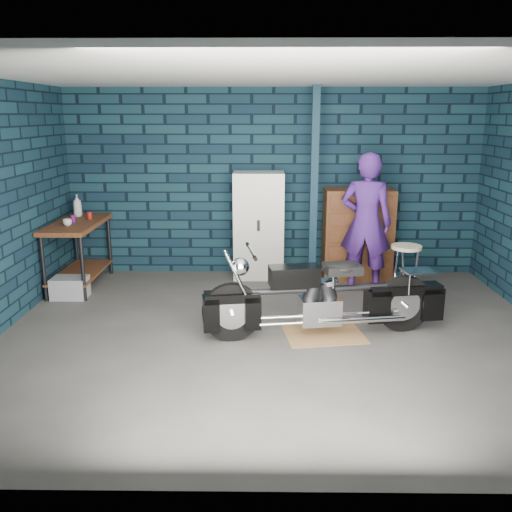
{
  "coord_description": "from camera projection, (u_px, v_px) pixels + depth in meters",
  "views": [
    {
      "loc": [
        -0.15,
        -5.45,
        2.32
      ],
      "look_at": [
        -0.22,
        0.3,
        0.82
      ],
      "focal_mm": 38.0,
      "sensor_mm": 36.0,
      "label": 1
    }
  ],
  "objects": [
    {
      "name": "workbench",
      "position": [
        79.0,
        254.0,
        7.45
      ],
      "size": [
        0.6,
        1.4,
        0.91
      ],
      "primitive_type": "cube",
      "color": "brown",
      "rests_on": "ground"
    },
    {
      "name": "cup_a",
      "position": [
        67.0,
        222.0,
        7.08
      ],
      "size": [
        0.13,
        0.13,
        0.09
      ],
      "primitive_type": "imported",
      "rotation": [
        0.0,
        0.0,
        -0.18
      ],
      "color": "beige",
      "rests_on": "workbench"
    },
    {
      "name": "ground",
      "position": [
        276.0,
        336.0,
        5.85
      ],
      "size": [
        6.0,
        6.0,
        0.0
      ],
      "primitive_type": "plane",
      "color": "#514E4B",
      "rests_on": "ground"
    },
    {
      "name": "mug_purple",
      "position": [
        73.0,
        219.0,
        7.3
      ],
      "size": [
        0.09,
        0.09,
        0.1
      ],
      "primitive_type": "cylinder",
      "rotation": [
        0.0,
        0.0,
        -0.25
      ],
      "color": "#59175D",
      "rests_on": "workbench"
    },
    {
      "name": "room_walls",
      "position": [
        277.0,
        154.0,
        5.91
      ],
      "size": [
        6.02,
        5.01,
        2.71
      ],
      "color": "#0E2231",
      "rests_on": "ground"
    },
    {
      "name": "tool_chest",
      "position": [
        358.0,
        234.0,
        7.83
      ],
      "size": [
        0.97,
        0.54,
        1.3
      ],
      "primitive_type": "cube",
      "color": "brown",
      "rests_on": "ground"
    },
    {
      "name": "locker",
      "position": [
        259.0,
        226.0,
        7.82
      ],
      "size": [
        0.72,
        0.51,
        1.54
      ],
      "primitive_type": "cube",
      "color": "silver",
      "rests_on": "ground"
    },
    {
      "name": "shop_stool",
      "position": [
        405.0,
        272.0,
        7.01
      ],
      "size": [
        0.44,
        0.44,
        0.7
      ],
      "primitive_type": null,
      "rotation": [
        0.0,
        0.0,
        0.17
      ],
      "color": "beige",
      "rests_on": "ground"
    },
    {
      "name": "drip_mat",
      "position": [
        324.0,
        334.0,
        5.89
      ],
      "size": [
        0.93,
        0.75,
        0.01
      ],
      "primitive_type": "cube",
      "rotation": [
        0.0,
        0.0,
        0.15
      ],
      "color": "olive",
      "rests_on": "ground"
    },
    {
      "name": "person",
      "position": [
        366.0,
        223.0,
        7.19
      ],
      "size": [
        0.78,
        0.62,
        1.86
      ],
      "primitive_type": "imported",
      "rotation": [
        0.0,
        0.0,
        2.86
      ],
      "color": "#47207A",
      "rests_on": "ground"
    },
    {
      "name": "mug_red",
      "position": [
        89.0,
        216.0,
        7.53
      ],
      "size": [
        0.09,
        0.09,
        0.1
      ],
      "primitive_type": "cylinder",
      "rotation": [
        0.0,
        0.0,
        0.26
      ],
      "color": "maroon",
      "rests_on": "workbench"
    },
    {
      "name": "storage_bin",
      "position": [
        70.0,
        288.0,
        7.05
      ],
      "size": [
        0.44,
        0.32,
        0.28
      ],
      "primitive_type": "cube",
      "color": "#94979C",
      "rests_on": "ground"
    },
    {
      "name": "support_post",
      "position": [
        314.0,
        188.0,
        7.39
      ],
      "size": [
        0.1,
        0.1,
        2.7
      ],
      "primitive_type": "cube",
      "color": "#132B3C",
      "rests_on": "ground"
    },
    {
      "name": "bottle",
      "position": [
        77.0,
        205.0,
        7.72
      ],
      "size": [
        0.16,
        0.16,
        0.31
      ],
      "primitive_type": "imported",
      "rotation": [
        0.0,
        0.0,
        0.37
      ],
      "color": "#94979C",
      "rests_on": "workbench"
    },
    {
      "name": "motorcycle",
      "position": [
        325.0,
        292.0,
        5.77
      ],
      "size": [
        2.3,
        0.94,
        0.99
      ],
      "primitive_type": null,
      "rotation": [
        0.0,
        0.0,
        0.15
      ],
      "color": "black",
      "rests_on": "ground"
    }
  ]
}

